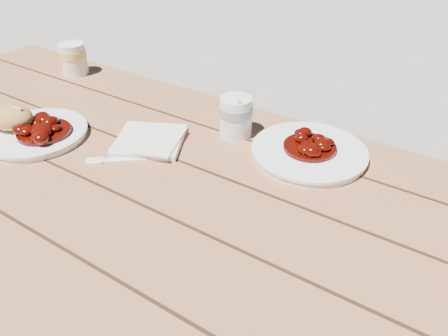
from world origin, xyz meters
The scene contains 10 objects.
picnic_table centered at (0.00, 0.00, 0.59)m, with size 2.00×1.55×0.75m.
main_plate centered at (-0.41, -0.02, 0.76)m, with size 0.24×0.24×0.02m, color white.
goulash_stew centered at (-0.38, -0.02, 0.79)m, with size 0.12×0.12×0.04m, color #420702, non-canonical shape.
bread_roll centered at (-0.47, -0.04, 0.80)m, with size 0.12×0.08×0.06m, color tan.
coffee_cup centered at (-0.02, 0.25, 0.80)m, with size 0.08×0.08×0.10m, color white.
napkin_stack centered at (-0.17, 0.10, 0.76)m, with size 0.15×0.15×0.01m, color white.
fork_table centered at (-0.16, 0.02, 0.75)m, with size 0.03×0.16×0.01m, color white, non-canonical shape.
second_plate centered at (0.17, 0.26, 0.76)m, with size 0.25×0.25×0.02m, color white.
second_stew centered at (0.17, 0.26, 0.79)m, with size 0.12×0.12×0.04m, color #420702, non-canonical shape.
second_cup centered at (-0.64, 0.30, 0.80)m, with size 0.08×0.08×0.10m, color white.
Camera 1 is at (0.46, -0.54, 1.27)m, focal length 35.00 mm.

